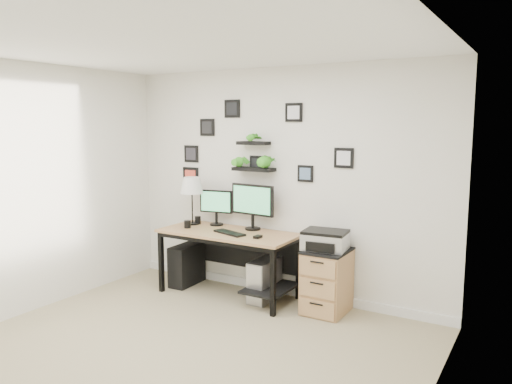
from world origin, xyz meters
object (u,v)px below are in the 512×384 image
Objects in this scene: monitor_right at (252,203)px; file_cabinet at (327,281)px; monitor_left at (216,205)px; pc_tower_black at (187,264)px; table_lamp at (192,187)px; printer at (325,240)px; pc_tower_grey at (264,280)px; mug at (187,224)px; desk at (233,242)px.

monitor_right is 0.85× the size of file_cabinet.
monitor_right reaches higher than monitor_left.
pc_tower_black is at bearing -179.26° from file_cabinet.
printer is (1.76, -0.04, -0.44)m from table_lamp.
pc_tower_grey is 0.99× the size of printer.
printer is at bearing 179.01° from file_cabinet.
monitor_left is 0.42m from mug.
printer is (0.71, 0.03, 0.54)m from pc_tower_grey.
table_lamp reaches higher than file_cabinet.
printer is (0.97, -0.14, -0.29)m from monitor_right.
monitor_left reaches higher than printer.
file_cabinet reaches higher than pc_tower_black.
table_lamp reaches higher than mug.
desk is 3.24× the size of pc_tower_black.
pc_tower_black is 1.89m from printer.
desk is 2.81× the size of monitor_right.
monitor_left is 0.37m from table_lamp.
monitor_right is 6.38× the size of mug.
table_lamp reaches higher than pc_tower_black.
desk is 0.60m from mug.
table_lamp is at bearing 46.52° from pc_tower_black.
pc_tower_black is (-0.70, 0.03, -0.38)m from desk.
monitor_left is at bearing -179.45° from monitor_right.
monitor_right is at bearing 7.16° from table_lamp.
desk reaches higher than pc_tower_grey.
mug reaches higher than pc_tower_grey.
pc_tower_black is 0.74× the size of file_cabinet.
monitor_left is 4.79× the size of mug.
monitor_left is 0.64× the size of file_cabinet.
pc_tower_black is 1.84m from file_cabinet.
table_lamp reaches higher than desk.
file_cabinet is (1.79, -0.04, -0.88)m from table_lamp.
file_cabinet is 0.44m from printer.
mug is 0.58m from pc_tower_black.
table_lamp is (-0.80, -0.10, 0.15)m from monitor_right.
table_lamp is at bearing 171.69° from desk.
mug is 0.13× the size of file_cabinet.
pc_tower_grey is at bearing -177.35° from printer.
pc_tower_black is 1.04× the size of printer.
mug is (-0.56, -0.11, 0.17)m from desk.
pc_tower_grey is (1.11, -0.01, -0.01)m from pc_tower_black.
mug is at bearing -49.13° from pc_tower_black.
monitor_right is 1.15× the size of pc_tower_black.
pc_tower_black is at bearing 179.57° from pc_tower_grey.
monitor_left is 0.91× the size of pc_tower_grey.
monitor_right is 0.99× the size of table_lamp.
table_lamp is at bearing 112.59° from mug.
pc_tower_grey is at bearing -33.26° from monitor_right.
table_lamp is 0.97m from pc_tower_black.
mug is at bearing -174.11° from printer.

